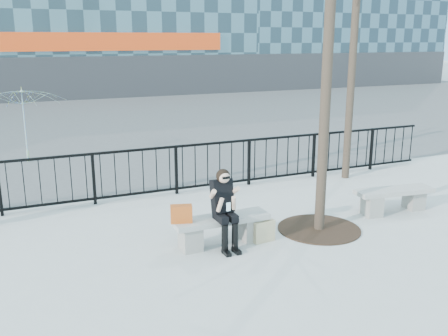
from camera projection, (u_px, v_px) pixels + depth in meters
name	position (u px, v px, depth m)	size (l,w,h in m)	color
ground	(221.00, 244.00, 8.45)	(120.00, 120.00, 0.00)	#A6A6A0
street_surface	(86.00, 118.00, 21.76)	(60.00, 23.00, 0.01)	#474747
railing	(168.00, 171.00, 10.98)	(14.00, 0.06, 1.10)	black
tree_grate	(319.00, 229.00, 9.10)	(1.50, 1.50, 0.02)	black
bench_main	(221.00, 227.00, 8.38)	(1.65, 0.46, 0.49)	slate
bench_second	(394.00, 198.00, 9.96)	(1.61, 0.45, 0.48)	slate
seated_woman	(225.00, 209.00, 8.14)	(0.50, 0.64, 1.34)	black
handbag	(181.00, 214.00, 8.05)	(0.35, 0.16, 0.29)	#AE4615
shopping_bag	(264.00, 231.00, 8.52)	(0.39, 0.14, 0.37)	beige
vendor_umbrella	(24.00, 125.00, 13.72)	(2.30, 2.35, 2.11)	#BFCE2D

